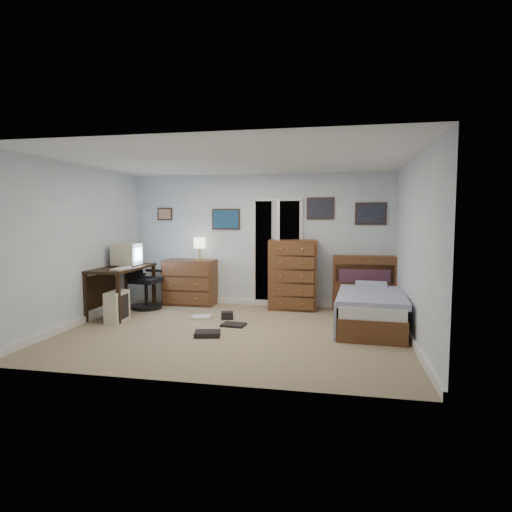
{
  "coord_description": "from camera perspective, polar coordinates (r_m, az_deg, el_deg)",
  "views": [
    {
      "loc": [
        1.52,
        -6.01,
        1.67
      ],
      "look_at": [
        0.27,
        0.3,
        1.1
      ],
      "focal_mm": 30.0,
      "sensor_mm": 36.0,
      "label": 1
    }
  ],
  "objects": [
    {
      "name": "office_chair",
      "position": [
        8.18,
        -14.83,
        -3.69
      ],
      "size": [
        0.63,
        0.63,
        1.16
      ],
      "rotation": [
        0.0,
        0.0,
        -0.14
      ],
      "color": "black",
      "rests_on": "floor"
    },
    {
      "name": "keyboard",
      "position": [
        7.39,
        -17.55,
        -1.61
      ],
      "size": [
        0.17,
        0.44,
        0.03
      ],
      "primitive_type": "cube",
      "rotation": [
        0.0,
        0.0,
        0.01
      ],
      "color": "beige",
      "rests_on": "computer_desk"
    },
    {
      "name": "doorway",
      "position": [
        8.39,
        3.12,
        0.5
      ],
      "size": [
        0.96,
        1.12,
        2.05
      ],
      "color": "black",
      "rests_on": "floor"
    },
    {
      "name": "pc_tower",
      "position": [
        7.29,
        -18.03,
        -6.42
      ],
      "size": [
        0.24,
        0.47,
        0.5
      ],
      "rotation": [
        0.0,
        0.0,
        0.01
      ],
      "color": "beige",
      "rests_on": "floor"
    },
    {
      "name": "floor_clutter",
      "position": [
        6.73,
        -5.38,
        -9.02
      ],
      "size": [
        1.0,
        1.33,
        0.12
      ],
      "rotation": [
        0.0,
        0.0,
        0.37
      ],
      "color": "black",
      "rests_on": "floor"
    },
    {
      "name": "bed",
      "position": [
        6.78,
        14.99,
        -6.9
      ],
      "size": [
        1.08,
        1.89,
        0.6
      ],
      "rotation": [
        0.0,
        0.0,
        -0.05
      ],
      "color": "brown",
      "rests_on": "floor"
    },
    {
      "name": "wall_posters",
      "position": [
        8.04,
        4.42,
        5.61
      ],
      "size": [
        4.38,
        0.04,
        0.6
      ],
      "color": "#331E11",
      "rests_on": "floor"
    },
    {
      "name": "media_stack",
      "position": [
        9.24,
        -13.53,
        -3.06
      ],
      "size": [
        0.16,
        0.16,
        0.77
      ],
      "primitive_type": "cube",
      "rotation": [
        0.0,
        0.0,
        0.03
      ],
      "color": "maroon",
      "rests_on": "floor"
    },
    {
      "name": "headboard_bookcase",
      "position": [
        7.96,
        14.2,
        -3.32
      ],
      "size": [
        1.11,
        0.3,
        1.0
      ],
      "rotation": [
        0.0,
        0.0,
        -0.01
      ],
      "color": "brown",
      "rests_on": "floor"
    },
    {
      "name": "floor",
      "position": [
        6.42,
        -2.95,
        -10.11
      ],
      "size": [
        5.0,
        4.0,
        0.02
      ],
      "primitive_type": "cube",
      "color": "gray",
      "rests_on": "ground"
    },
    {
      "name": "tall_dresser",
      "position": [
        7.87,
        4.93,
        -2.48
      ],
      "size": [
        0.9,
        0.56,
        1.28
      ],
      "primitive_type": "cube",
      "rotation": [
        0.0,
        0.0,
        0.06
      ],
      "color": "brown",
      "rests_on": "floor"
    },
    {
      "name": "table_lamp",
      "position": [
        8.23,
        -7.53,
        1.64
      ],
      "size": [
        0.22,
        0.22,
        0.43
      ],
      "rotation": [
        0.0,
        0.0,
        -0.01
      ],
      "color": "gold",
      "rests_on": "low_dresser"
    },
    {
      "name": "low_dresser",
      "position": [
        8.38,
        -8.77,
        -3.46
      ],
      "size": [
        0.99,
        0.5,
        0.87
      ],
      "primitive_type": "cube",
      "rotation": [
        0.0,
        0.0,
        -0.01
      ],
      "color": "brown",
      "rests_on": "floor"
    },
    {
      "name": "crt_monitor",
      "position": [
        7.88,
        -16.85,
        0.22
      ],
      "size": [
        0.44,
        0.4,
        0.4
      ],
      "rotation": [
        0.0,
        0.0,
        0.01
      ],
      "color": "beige",
      "rests_on": "computer_desk"
    },
    {
      "name": "computer_desk",
      "position": [
        7.85,
        -18.08,
        -2.74
      ],
      "size": [
        0.68,
        1.45,
        0.83
      ],
      "rotation": [
        0.0,
        0.0,
        0.01
      ],
      "color": "black",
      "rests_on": "floor"
    }
  ]
}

